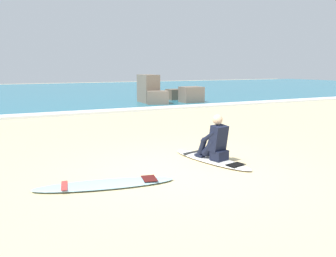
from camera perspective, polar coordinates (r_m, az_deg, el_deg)
ground_plane at (r=6.96m, az=2.59°, el=-6.70°), size 80.00×80.00×0.00m
sea at (r=28.98m, az=-20.14°, el=5.46°), size 80.00×28.00×0.10m
breaking_foam at (r=15.50m, az=-14.24°, el=2.44°), size 80.00×0.90×0.11m
surfboard_main at (r=7.65m, az=6.90°, el=-4.94°), size 0.95×2.23×0.08m
surfer_seated at (r=7.47m, az=7.61°, el=-2.16°), size 0.49×0.76×0.95m
surfboard_spare_near at (r=6.13m, az=-10.03°, el=-8.80°), size 2.42×0.97×0.08m
rock_outcrop_distant at (r=19.14m, az=-0.67°, el=5.70°), size 3.25×2.82×1.58m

